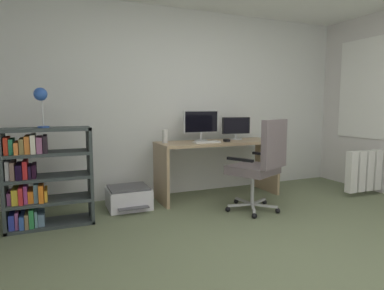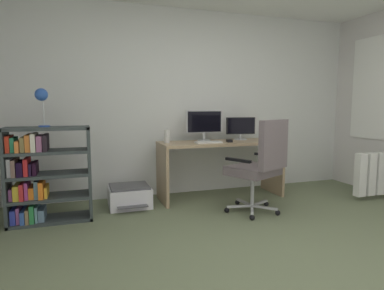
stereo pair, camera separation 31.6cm
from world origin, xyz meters
name	(u,v)px [view 1 (the left image)]	position (x,y,z in m)	size (l,w,h in m)	color
ground_plane	(294,260)	(0.00, 0.00, -0.01)	(5.02, 4.60, 0.02)	#667052
wall_back	(185,103)	(0.00, 2.35, 1.27)	(5.02, 0.10, 2.53)	silver
desk	(218,155)	(0.29, 1.90, 0.57)	(1.64, 0.59, 0.76)	tan
monitor_main	(201,123)	(0.10, 2.02, 1.00)	(0.50, 0.18, 0.41)	#B2B5B7
monitor_secondary	(236,127)	(0.64, 2.02, 0.93)	(0.41, 0.18, 0.31)	#B2B5B7
keyboard	(207,142)	(0.06, 1.77, 0.77)	(0.34, 0.13, 0.02)	silver
computer_mouse	(227,141)	(0.36, 1.79, 0.77)	(0.06, 0.10, 0.03)	black
desktop_speaker	(165,136)	(-0.43, 1.98, 0.84)	(0.07, 0.07, 0.17)	silver
office_chair	(261,162)	(0.44, 1.12, 0.59)	(0.68, 0.70, 1.08)	#B7BABC
bookshelf	(39,178)	(-1.88, 1.61, 0.50)	(0.84, 0.35, 1.01)	#333B3C
desk_lamp	(41,97)	(-1.83, 1.61, 1.31)	(0.13, 0.13, 0.40)	#2952AE
printer	(129,197)	(-0.93, 1.86, 0.13)	(0.50, 0.53, 0.26)	silver
radiator	(376,170)	(2.41, 1.18, 0.34)	(1.06, 0.10, 0.56)	white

